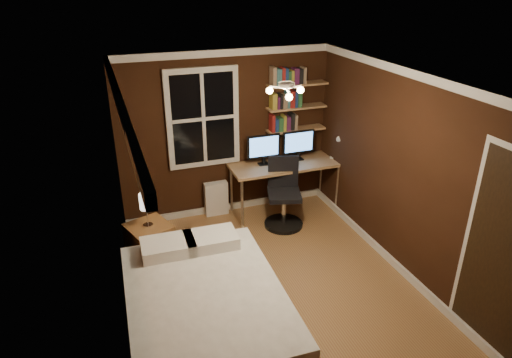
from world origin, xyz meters
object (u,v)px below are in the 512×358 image
object	(u,v)px
radiator	(216,198)
desk	(285,167)
office_chair	(284,200)
nightstand	(151,246)
monitor_left	(264,150)
monitor_right	(298,145)
bed	(206,310)
desk_lamp	(336,146)
bedside_lamp	(146,210)

from	to	relation	value
radiator	desk	bearing A→B (deg)	-12.62
desk	office_chair	distance (m)	0.56
nightstand	office_chair	distance (m)	2.06
monitor_left	office_chair	size ratio (longest dim) A/B	0.49
radiator	office_chair	xyz separation A→B (m)	(0.86, -0.63, 0.13)
nightstand	monitor_left	xyz separation A→B (m)	(1.87, 0.92, 0.73)
nightstand	desk	bearing A→B (deg)	1.20
monitor_right	office_chair	distance (m)	0.91
nightstand	desk	size ratio (longest dim) A/B	0.36
bed	monitor_right	size ratio (longest dim) A/B	4.23
office_chair	desk_lamp	bearing A→B (deg)	32.35
radiator	monitor_left	bearing A→B (deg)	-11.64
bed	monitor_right	world-z (taller)	monitor_right
bed	nightstand	size ratio (longest dim) A/B	3.54
bed	monitor_right	bearing A→B (deg)	49.97
bedside_lamp	desk	xyz separation A→B (m)	(2.19, 0.84, -0.09)
monitor_left	monitor_right	distance (m)	0.57
desk	monitor_right	bearing A→B (deg)	18.57
bed	bedside_lamp	size ratio (longest dim) A/B	4.96
desk	monitor_right	xyz separation A→B (m)	(0.25, 0.08, 0.29)
bedside_lamp	bed	bearing A→B (deg)	-75.28
nightstand	monitor_right	bearing A→B (deg)	0.95
radiator	monitor_left	xyz separation A→B (m)	(0.72, -0.15, 0.77)
nightstand	bedside_lamp	bearing A→B (deg)	0.00
radiator	desk	xyz separation A→B (m)	(1.04, -0.23, 0.47)
monitor_left	desk_lamp	distance (m)	1.13
monitor_right	office_chair	xyz separation A→B (m)	(-0.43, -0.48, -0.64)
bedside_lamp	monitor_left	bearing A→B (deg)	26.31
radiator	desk_lamp	size ratio (longest dim) A/B	1.22
nightstand	office_chair	world-z (taller)	office_chair
bed	nightstand	distance (m)	1.45
desk_lamp	office_chair	xyz separation A→B (m)	(-0.98, -0.28, -0.62)
desk	office_chair	xyz separation A→B (m)	(-0.18, -0.40, -0.34)
bedside_lamp	office_chair	distance (m)	2.10
nightstand	desk_lamp	world-z (taller)	desk_lamp
bedside_lamp	desk	bearing A→B (deg)	21.00
bed	desk_lamp	size ratio (longest dim) A/B	4.90
monitor_right	office_chair	size ratio (longest dim) A/B	0.49
radiator	monitor_right	size ratio (longest dim) A/B	1.05
monitor_right	office_chair	bearing A→B (deg)	-131.68
monitor_left	monitor_right	world-z (taller)	same
monitor_left	monitor_right	bearing A→B (deg)	0.00
nightstand	radiator	xyz separation A→B (m)	(1.15, 1.07, -0.04)
bed	monitor_left	size ratio (longest dim) A/B	4.23
monitor_left	desk_lamp	xyz separation A→B (m)	(1.12, -0.20, -0.01)
bedside_lamp	office_chair	xyz separation A→B (m)	(2.01, 0.44, -0.43)
desk	desk_lamp	bearing A→B (deg)	-8.52
desk	bed	bearing A→B (deg)	-129.05
desk	monitor_left	distance (m)	0.44
monitor_left	desk_lamp	bearing A→B (deg)	-10.35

